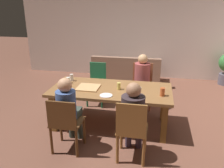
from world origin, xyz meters
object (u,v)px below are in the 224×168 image
Objects in this scene: dining_table at (111,93)px; couch at (127,73)px; pizza_box_0 at (88,87)px; drinking_glass_2 at (72,77)px; drinking_glass_3 at (162,92)px; chair_2 at (65,123)px; person_2 at (68,107)px; drinking_glass_0 at (119,86)px; chair_1 at (132,130)px; chair_3 at (97,81)px; plate_1 at (106,95)px; plate_0 at (135,88)px; drinking_glass_1 at (68,80)px; person_0 at (142,78)px; person_1 at (133,113)px; chair_0 at (142,82)px.

dining_table is 2.52m from couch.
drinking_glass_2 is (-0.43, 0.33, 0.06)m from pizza_box_0.
couch is at bearing 109.42° from drinking_glass_3.
chair_2 is 0.24m from person_2.
drinking_glass_2 reaches higher than pizza_box_0.
drinking_glass_0 is (0.15, -0.02, 0.16)m from dining_table.
drinking_glass_3 is at bearing 63.21° from chair_1.
chair_3 reaches higher than plate_1.
plate_0 reaches higher than dining_table.
dining_table is at bearing -165.61° from plate_0.
drinking_glass_1 is 0.85× the size of drinking_glass_2.
plate_1 is at bearing 50.95° from chair_2.
person_1 is at bearing -90.00° from person_0.
person_0 is at bearing 83.88° from plate_0.
chair_0 is 4.03× the size of plate_0.
pizza_box_0 is at bearing -135.79° from person_0.
person_0 is 1.32× the size of chair_2.
pizza_box_0 reaches higher than dining_table.
dining_table is 10.12× the size of plate_1.
plate_0 reaches higher than pizza_box_0.
chair_0 is 0.90m from plate_0.
drinking_glass_2 is (-0.34, -0.66, 0.28)m from chair_3.
dining_table is at bearing 116.68° from chair_1.
chair_2 reaches higher than plate_1.
chair_1 reaches higher than chair_2.
plate_0 is (-0.08, 0.95, 0.04)m from person_1.
plate_0 is at bearing -7.82° from drinking_glass_2.
chair_1 reaches higher than drinking_glass_3.
chair_3 is at bearing 66.14° from drinking_glass_1.
chair_0 is 1.01× the size of chair_1.
person_1 is 0.79m from drinking_glass_3.
drinking_glass_3 is 2.88m from couch.
person_0 is 8.50× the size of drinking_glass_3.
plate_1 is at bearing -115.59° from drinking_glass_0.
pizza_box_0 is 0.50m from plate_1.
chair_0 is 1.09m from drinking_glass_0.
plate_0 is 1.71× the size of drinking_glass_3.
drinking_glass_1 is (-0.35, 1.10, 0.28)m from chair_2.
person_1 is 0.63× the size of couch.
chair_2 is 1.64m from drinking_glass_3.
chair_1 is at bearing -81.31° from couch.
drinking_glass_2 is (-1.26, 0.17, 0.06)m from plate_0.
plate_0 is (-0.08, -0.72, 0.04)m from person_0.
chair_0 is 4.52× the size of plate_1.
person_1 is 4.95× the size of plate_0.
drinking_glass_3 is at bearing 29.19° from chair_2.
chair_0 is 7.52× the size of drinking_glass_0.
dining_table is 0.98m from person_1.
drinking_glass_0 is at bearing -109.08° from chair_0.
person_0 is at bearing -72.34° from couch.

